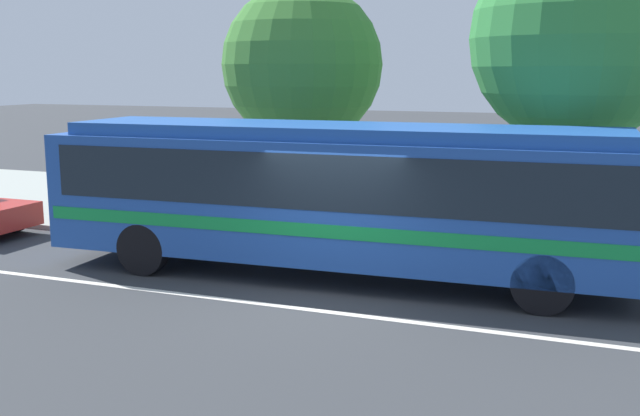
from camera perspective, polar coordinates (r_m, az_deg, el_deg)
name	(u,v)px	position (r m, az deg, el deg)	size (l,w,h in m)	color
ground_plane	(331,297)	(13.13, 0.86, -6.74)	(120.00, 120.00, 0.00)	#34373A
sidewalk_slab	(422,222)	(19.31, 7.75, -1.09)	(60.00, 8.00, 0.12)	#969D96
lane_stripe_center	(314,310)	(12.42, -0.44, -7.74)	(56.00, 0.16, 0.01)	silver
transit_bus	(339,189)	(14.07, 1.45, 1.41)	(11.24, 2.93, 2.88)	#204CA1
pedestrian_waiting_near_sign	(311,197)	(16.48, -0.66, 0.82)	(0.38, 0.38, 1.73)	navy
pedestrian_walking_along_curb	(268,188)	(18.35, -3.95, 1.51)	(0.35, 0.35, 1.60)	#6C6857
pedestrian_standing_by_tree	(476,201)	(16.29, 11.73, 0.54)	(0.39, 0.39, 1.75)	slate
bus_stop_sign	(534,181)	(15.40, 15.89, 2.01)	(0.17, 0.43, 2.52)	gray
street_tree_near_stop	(302,65)	(18.83, -1.35, 10.77)	(3.94, 3.94, 5.86)	brown
street_tree_mid_block	(578,39)	(16.55, 18.93, 12.02)	(4.37, 4.37, 6.57)	brown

